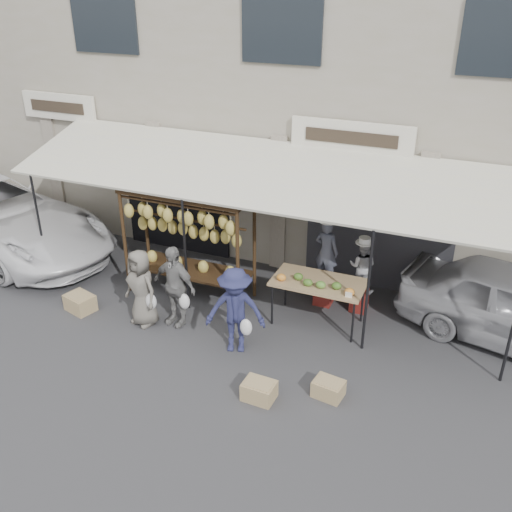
% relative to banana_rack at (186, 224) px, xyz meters
% --- Properties ---
extents(ground_plane, '(90.00, 90.00, 0.00)m').
position_rel_banana_rack_xyz_m(ground_plane, '(1.22, -1.63, -1.58)').
color(ground_plane, '#2D2D30').
extents(shophouse, '(24.00, 6.15, 7.30)m').
position_rel_banana_rack_xyz_m(shophouse, '(1.22, 4.87, 2.07)').
color(shophouse, '#A0978B').
rests_on(shophouse, ground_plane).
extents(awning, '(10.00, 2.35, 2.92)m').
position_rel_banana_rack_xyz_m(awning, '(1.23, 0.65, 1.00)').
color(awning, beige).
rests_on(awning, ground_plane).
extents(banana_rack, '(2.60, 0.90, 2.24)m').
position_rel_banana_rack_xyz_m(banana_rack, '(0.00, 0.00, 0.00)').
color(banana_rack, black).
rests_on(banana_rack, ground_plane).
extents(produce_table, '(1.70, 0.90, 1.04)m').
position_rel_banana_rack_xyz_m(produce_table, '(2.73, -0.04, -0.70)').
color(produce_table, '#A07D5A').
rests_on(produce_table, ground_plane).
extents(vendor_left, '(0.54, 0.41, 1.33)m').
position_rel_banana_rack_xyz_m(vendor_left, '(2.64, 0.74, -0.42)').
color(vendor_left, '#444857').
rests_on(vendor_left, stool_left).
extents(vendor_right, '(0.52, 0.41, 1.06)m').
position_rel_banana_rack_xyz_m(vendor_right, '(3.36, 0.75, -0.60)').
color(vendor_right, gray).
rests_on(vendor_right, stool_right).
extents(customer_left, '(0.85, 0.68, 1.51)m').
position_rel_banana_rack_xyz_m(customer_left, '(-0.29, -1.27, -0.82)').
color(customer_left, '#645F56').
rests_on(customer_left, ground_plane).
extents(customer_mid, '(0.99, 0.55, 1.60)m').
position_rel_banana_rack_xyz_m(customer_mid, '(0.27, -1.03, -0.77)').
color(customer_mid, slate).
rests_on(customer_mid, ground_plane).
extents(customer_right, '(1.17, 0.89, 1.60)m').
position_rel_banana_rack_xyz_m(customer_right, '(1.67, -1.37, -0.77)').
color(customer_right, '#24264D').
rests_on(customer_right, ground_plane).
extents(stool_left, '(0.43, 0.43, 0.49)m').
position_rel_banana_rack_xyz_m(stool_left, '(2.64, 0.74, -1.33)').
color(stool_left, maroon).
rests_on(stool_left, ground_plane).
extents(stool_right, '(0.36, 0.36, 0.44)m').
position_rel_banana_rack_xyz_m(stool_right, '(3.36, 0.75, -1.35)').
color(stool_right, maroon).
rests_on(stool_right, ground_plane).
extents(crate_near_a, '(0.51, 0.40, 0.30)m').
position_rel_banana_rack_xyz_m(crate_near_a, '(2.54, -2.41, -1.43)').
color(crate_near_a, tan).
rests_on(crate_near_a, ground_plane).
extents(crate_near_b, '(0.51, 0.41, 0.28)m').
position_rel_banana_rack_xyz_m(crate_near_b, '(3.52, -1.93, -1.44)').
color(crate_near_b, tan).
rests_on(crate_near_b, ground_plane).
extents(crate_far, '(0.64, 0.55, 0.33)m').
position_rel_banana_rack_xyz_m(crate_far, '(-1.70, -1.38, -1.41)').
color(crate_far, tan).
rests_on(crate_far, ground_plane).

